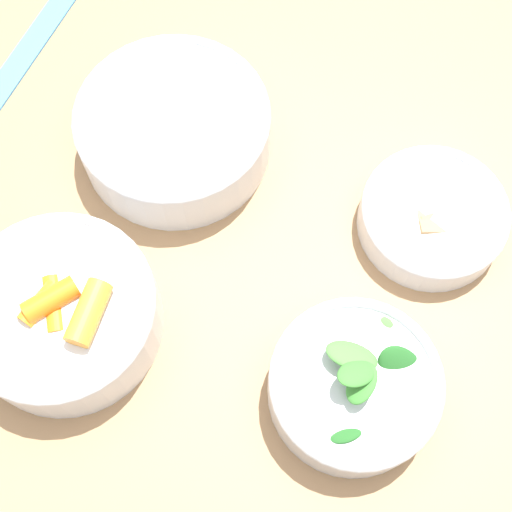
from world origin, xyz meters
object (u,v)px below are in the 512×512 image
object	(u,v)px
bowl_carrots	(62,313)
bowl_cookies	(433,217)
bowl_greens	(355,386)
bowl_beans_hotdog	(175,132)
ruler	(23,56)

from	to	relation	value
bowl_carrots	bowl_cookies	bearing A→B (deg)	-59.74
bowl_greens	bowl_beans_hotdog	size ratio (longest dim) A/B	0.77
bowl_beans_hotdog	bowl_carrots	bearing A→B (deg)	168.29
bowl_greens	bowl_beans_hotdog	bearing A→B (deg)	46.86
bowl_greens	bowl_cookies	xyz separation A→B (m)	(0.19, -0.05, -0.01)
bowl_cookies	bowl_carrots	bearing A→B (deg)	120.26
bowl_carrots	bowl_cookies	world-z (taller)	bowl_carrots
bowl_beans_hotdog	bowl_cookies	xyz separation A→B (m)	(-0.03, -0.28, -0.01)
bowl_carrots	bowl_greens	size ratio (longest dim) A/B	1.18
bowl_beans_hotdog	bowl_cookies	world-z (taller)	bowl_beans_hotdog
bowl_greens	bowl_cookies	distance (m)	0.19
bowl_beans_hotdog	bowl_cookies	distance (m)	0.28
bowl_carrots	bowl_greens	bearing A→B (deg)	-90.18
bowl_cookies	bowl_greens	bearing A→B (deg)	166.55
bowl_carrots	ruler	xyz separation A→B (m)	(0.29, 0.16, -0.03)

